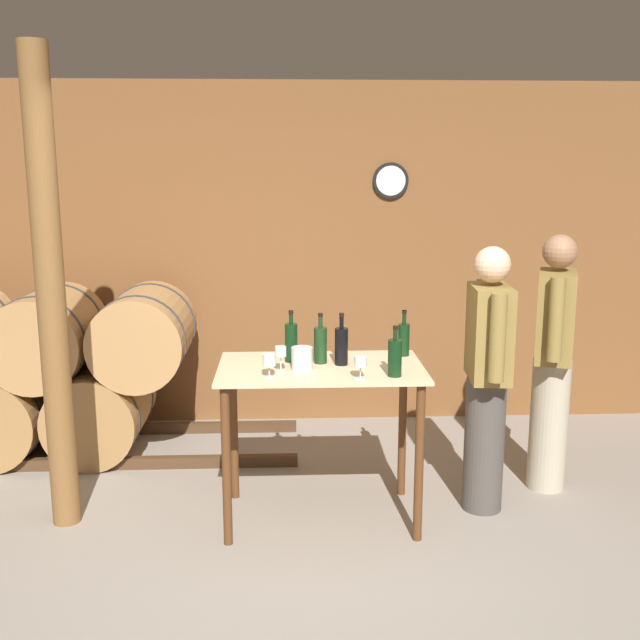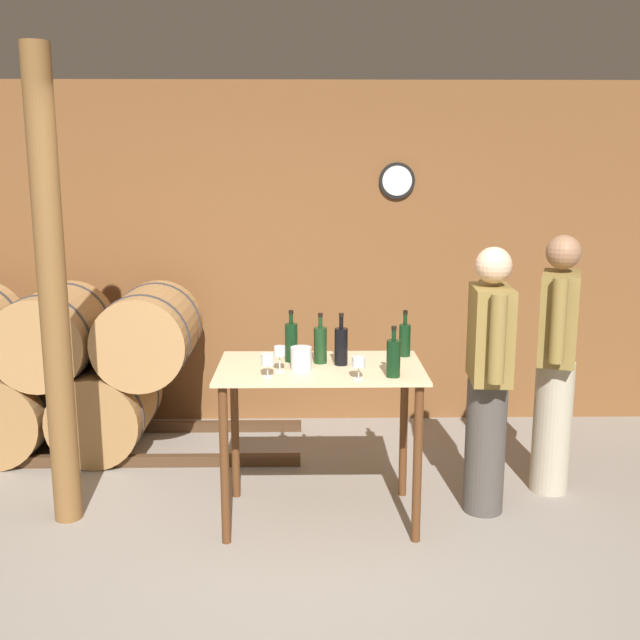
{
  "view_description": "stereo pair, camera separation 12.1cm",
  "coord_description": "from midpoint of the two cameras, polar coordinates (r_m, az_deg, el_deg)",
  "views": [
    {
      "loc": [
        -0.09,
        -3.3,
        2.06
      ],
      "look_at": [
        0.1,
        0.94,
        1.18
      ],
      "focal_mm": 42.0,
      "sensor_mm": 36.0,
      "label": 1
    },
    {
      "loc": [
        0.03,
        -3.3,
        2.06
      ],
      "look_at": [
        0.1,
        0.94,
        1.18
      ],
      "focal_mm": 42.0,
      "sensor_mm": 36.0,
      "label": 2
    }
  ],
  "objects": [
    {
      "name": "barrel_rack",
      "position": [
        5.8,
        -21.94,
        -3.86
      ],
      "size": [
        4.2,
        0.87,
        1.21
      ],
      "color": "#4C331E",
      "rests_on": "ground_plane"
    },
    {
      "name": "wine_bottle_right",
      "position": [
        4.08,
        4.88,
        -2.81
      ],
      "size": [
        0.08,
        0.08,
        0.28
      ],
      "color": "black",
      "rests_on": "tasting_table"
    },
    {
      "name": "wine_glass_near_right",
      "position": [
        4.02,
        2.24,
        -3.25
      ],
      "size": [
        0.07,
        0.07,
        0.12
      ],
      "color": "silver",
      "rests_on": "tasting_table"
    },
    {
      "name": "ice_bucket",
      "position": [
        4.21,
        -2.21,
        -2.94
      ],
      "size": [
        0.12,
        0.12,
        0.13
      ],
      "color": "silver",
      "rests_on": "tasting_table"
    },
    {
      "name": "wine_glass_near_left",
      "position": [
        4.05,
        -4.76,
        -3.1
      ],
      "size": [
        0.07,
        0.07,
        0.13
      ],
      "color": "silver",
      "rests_on": "tasting_table"
    },
    {
      "name": "wine_bottle_far_right",
      "position": [
        4.53,
        5.64,
        -1.4
      ],
      "size": [
        0.07,
        0.07,
        0.28
      ],
      "color": "black",
      "rests_on": "tasting_table"
    },
    {
      "name": "person_visitor_with_scarf",
      "position": [
        4.53,
        11.88,
        -4.09
      ],
      "size": [
        0.25,
        0.59,
        1.61
      ],
      "color": "#4C4742",
      "rests_on": "ground_plane"
    },
    {
      "name": "wine_glass_near_center",
      "position": [
        4.15,
        -3.86,
        -2.51
      ],
      "size": [
        0.06,
        0.06,
        0.15
      ],
      "color": "silver",
      "rests_on": "tasting_table"
    },
    {
      "name": "tasting_table",
      "position": [
        4.34,
        -0.75,
        -5.76
      ],
      "size": [
        1.18,
        0.72,
        0.93
      ],
      "color": "beige",
      "rests_on": "ground_plane"
    },
    {
      "name": "ground_plane",
      "position": [
        3.89,
        -1.89,
        -20.28
      ],
      "size": [
        14.0,
        14.0,
        0.0
      ],
      "primitive_type": "plane",
      "color": "gray"
    },
    {
      "name": "wine_bottle_far_left",
      "position": [
        4.37,
        -3.01,
        -1.65
      ],
      "size": [
        0.07,
        0.07,
        0.31
      ],
      "color": "black",
      "rests_on": "tasting_table"
    },
    {
      "name": "back_wall",
      "position": [
        5.99,
        -2.28,
        4.88
      ],
      "size": [
        8.4,
        0.08,
        2.7
      ],
      "color": "brown",
      "rests_on": "ground_plane"
    },
    {
      "name": "wine_bottle_left",
      "position": [
        4.33,
        -0.77,
        -1.84
      ],
      "size": [
        0.08,
        0.08,
        0.3
      ],
      "color": "#193819",
      "rests_on": "tasting_table"
    },
    {
      "name": "wine_bottle_center",
      "position": [
        4.3,
        0.84,
        -1.93
      ],
      "size": [
        0.08,
        0.08,
        0.3
      ],
      "color": "black",
      "rests_on": "tasting_table"
    },
    {
      "name": "person_host",
      "position": [
        4.93,
        16.65,
        -2.77
      ],
      "size": [
        0.34,
        0.56,
        1.65
      ],
      "color": "#B7AD93",
      "rests_on": "ground_plane"
    },
    {
      "name": "wooden_post",
      "position": [
        4.43,
        -20.56,
        1.72
      ],
      "size": [
        0.16,
        0.16,
        2.7
      ],
      "color": "brown",
      "rests_on": "ground_plane"
    }
  ]
}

